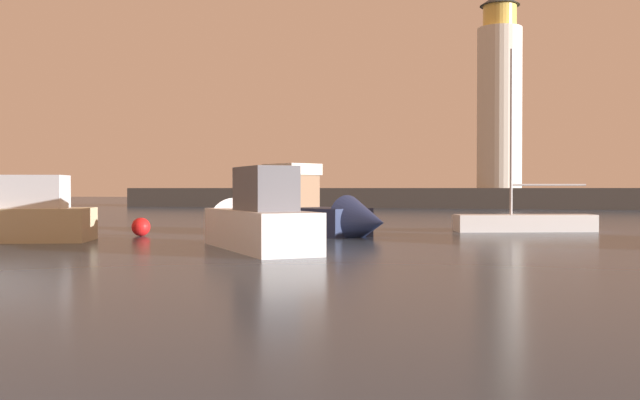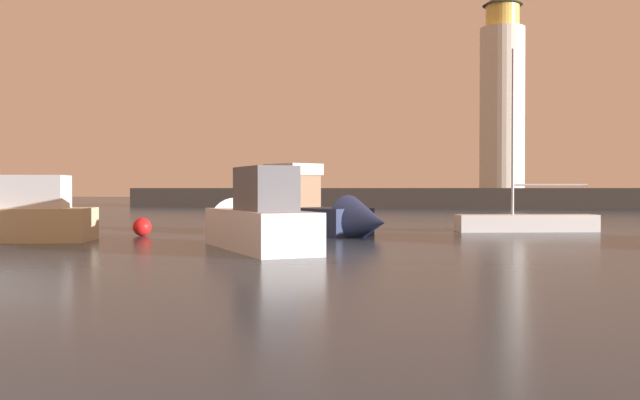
% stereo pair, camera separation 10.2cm
% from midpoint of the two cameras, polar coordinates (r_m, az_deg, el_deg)
% --- Properties ---
extents(ground_plane, '(220.00, 220.00, 0.00)m').
position_cam_midpoint_polar(ground_plane, '(36.03, 7.11, -2.09)').
color(ground_plane, '#2D3D51').
extents(breakwater, '(66.59, 4.55, 1.93)m').
position_cam_midpoint_polar(breakwater, '(69.81, 10.74, 0.15)').
color(breakwater, '#423F3D').
rests_on(breakwater, ground_plane).
extents(lighthouse, '(4.14, 4.14, 18.32)m').
position_cam_midpoint_polar(lighthouse, '(70.19, 14.31, 8.03)').
color(lighthouse, silver).
rests_on(lighthouse, breakwater).
extents(motorboat_0, '(7.34, 5.70, 3.35)m').
position_cam_midpoint_polar(motorboat_0, '(29.29, 0.07, -1.08)').
color(motorboat_0, '#1E284C').
rests_on(motorboat_0, ground_plane).
extents(motorboat_3, '(5.99, 7.04, 2.78)m').
position_cam_midpoint_polar(motorboat_3, '(22.90, -5.28, -1.67)').
color(motorboat_3, white).
rests_on(motorboat_3, ground_plane).
extents(sailboat_moored, '(6.20, 3.12, 7.99)m').
position_cam_midpoint_polar(sailboat_moored, '(32.70, 16.13, -1.64)').
color(sailboat_moored, white).
rests_on(sailboat_moored, ground_plane).
extents(mooring_buoy, '(0.74, 0.74, 0.74)m').
position_cam_midpoint_polar(mooring_buoy, '(29.28, -13.84, -2.09)').
color(mooring_buoy, red).
rests_on(mooring_buoy, ground_plane).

